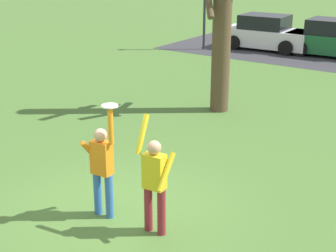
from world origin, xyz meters
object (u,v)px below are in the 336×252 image
parked_car_white (266,34)px  bare_tree_tall (224,0)px  person_defender (155,179)px  parked_car_green (335,39)px  frisbee_disc (110,106)px  person_catcher (102,165)px

parked_car_white → bare_tree_tall: bare_tree_tall is taller
person_defender → parked_car_green: person_defender is taller
person_defender → parked_car_green: size_ratio=0.49×
parked_car_white → person_defender: bearing=-74.2°
person_defender → parked_car_white: size_ratio=0.49×
person_defender → frisbee_disc: bearing=0.0°
person_defender → parked_car_green: 16.42m
parked_car_green → bare_tree_tall: 10.04m
person_catcher → frisbee_disc: frisbee_disc is taller
frisbee_disc → parked_car_green: frisbee_disc is taller
person_defender → frisbee_disc: frisbee_disc is taller
frisbee_disc → bare_tree_tall: bare_tree_tall is taller
frisbee_disc → person_defender: bearing=3.6°
frisbee_disc → parked_car_green: bearing=94.6°
frisbee_disc → parked_car_green: (-1.31, 16.33, -1.37)m
frisbee_disc → person_catcher: bearing=-176.4°
person_catcher → person_defender: person_catcher is taller
parked_car_green → bare_tree_tall: size_ratio=0.69×
parked_car_white → bare_tree_tall: (2.89, -9.48, 2.44)m
person_catcher → person_defender: size_ratio=1.02×
person_catcher → frisbee_disc: size_ratio=7.58×
parked_car_green → bare_tree_tall: bearing=-93.9°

